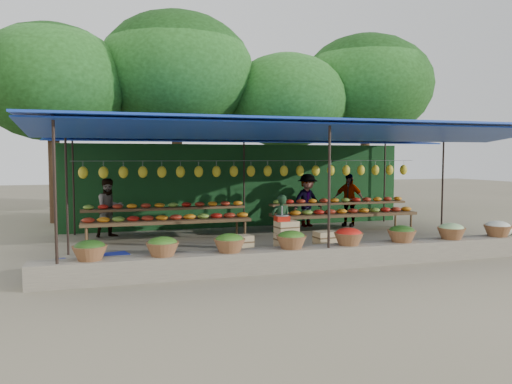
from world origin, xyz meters
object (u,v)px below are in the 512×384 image
object	(u,v)px
crate_counter	(285,243)
blue_crate_front	(53,271)
vendor_seated	(281,222)
blue_crate_back	(114,262)
weighing_scale	(282,218)

from	to	relation	value
crate_counter	blue_crate_front	size ratio (longest dim) A/B	4.36
vendor_seated	crate_counter	bearing A→B (deg)	77.82
crate_counter	blue_crate_back	world-z (taller)	crate_counter
weighing_scale	blue_crate_back	size ratio (longest dim) A/B	0.60
crate_counter	blue_crate_back	size ratio (longest dim) A/B	4.48
vendor_seated	blue_crate_front	world-z (taller)	vendor_seated
blue_crate_back	crate_counter	bearing A→B (deg)	-10.38
crate_counter	vendor_seated	size ratio (longest dim) A/B	1.89
crate_counter	blue_crate_front	xyz separation A→B (m)	(-4.52, -0.67, -0.15)
crate_counter	vendor_seated	distance (m)	0.97
blue_crate_front	weighing_scale	bearing A→B (deg)	-15.06
blue_crate_front	blue_crate_back	size ratio (longest dim) A/B	1.03
crate_counter	blue_crate_front	bearing A→B (deg)	-171.62
blue_crate_back	weighing_scale	bearing A→B (deg)	-10.29
blue_crate_front	blue_crate_back	world-z (taller)	blue_crate_front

